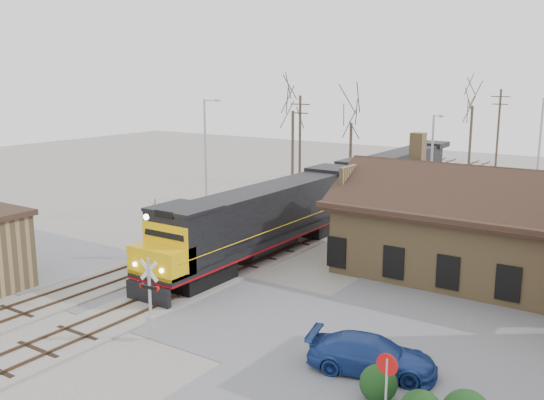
{
  "coord_description": "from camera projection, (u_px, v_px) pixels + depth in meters",
  "views": [
    {
      "loc": [
        21.19,
        -21.95,
        11.29
      ],
      "look_at": [
        0.31,
        9.0,
        3.61
      ],
      "focal_mm": 40.0,
      "sensor_mm": 36.0,
      "label": 1
    }
  ],
  "objects": [
    {
      "name": "crossbuck_near",
      "position": [
        150.0,
        301.0,
        26.09
      ],
      "size": [
        1.05,
        0.28,
        3.69
      ],
      "rotation": [
        0.0,
        0.0,
        0.09
      ],
      "color": "#A5A8AD",
      "rests_on": "ground"
    },
    {
      "name": "road",
      "position": [
        171.0,
        295.0,
        31.7
      ],
      "size": [
        60.0,
        9.0,
        0.03
      ],
      "primitive_type": "cube",
      "color": "#5C5C61",
      "rests_on": "ground"
    },
    {
      "name": "locomotive_lead",
      "position": [
        260.0,
        220.0,
        37.79
      ],
      "size": [
        3.1,
        20.78,
        4.61
      ],
      "color": "black",
      "rests_on": "ground"
    },
    {
      "name": "track_main",
      "position": [
        315.0,
        233.0,
        43.87
      ],
      "size": [
        3.4,
        90.0,
        0.24
      ],
      "color": "gray",
      "rests_on": "ground"
    },
    {
      "name": "streetlight_a",
      "position": [
        207.0,
        152.0,
        48.74
      ],
      "size": [
        0.25,
        2.04,
        9.48
      ],
      "color": "#A5A8AD",
      "rests_on": "ground"
    },
    {
      "name": "track_siding",
      "position": [
        264.0,
        225.0,
        46.34
      ],
      "size": [
        3.4,
        90.0,
        0.24
      ],
      "color": "gray",
      "rests_on": "ground"
    },
    {
      "name": "do_not_enter_sign",
      "position": [
        387.0,
        377.0,
        19.57
      ],
      "size": [
        0.76,
        0.09,
        2.55
      ],
      "rotation": [
        0.0,
        0.0,
        -0.07
      ],
      "color": "#A5A8AD",
      "rests_on": "ground"
    },
    {
      "name": "tree_a",
      "position": [
        293.0,
        99.0,
        64.77
      ],
      "size": [
        5.06,
        5.06,
        12.39
      ],
      "color": "#382D23",
      "rests_on": "ground"
    },
    {
      "name": "tree_c",
      "position": [
        473.0,
        95.0,
        70.84
      ],
      "size": [
        5.2,
        5.2,
        12.74
      ],
      "color": "#382D23",
      "rests_on": "ground"
    },
    {
      "name": "streetlight_b",
      "position": [
        432.0,
        164.0,
        45.54
      ],
      "size": [
        0.25,
        2.04,
        8.45
      ],
      "color": "#A5A8AD",
      "rests_on": "ground"
    },
    {
      "name": "tree_b",
      "position": [
        352.0,
        113.0,
        63.13
      ],
      "size": [
        4.29,
        4.29,
        10.51
      ],
      "color": "#382D23",
      "rests_on": "ground"
    },
    {
      "name": "crossbuck_far",
      "position": [
        156.0,
        230.0,
        37.95
      ],
      "size": [
        1.09,
        0.29,
        3.82
      ],
      "rotation": [
        0.0,
        0.0,
        3.2
      ],
      "color": "#A5A8AD",
      "rests_on": "ground"
    },
    {
      "name": "streetlight_c",
      "position": [
        540.0,
        148.0,
        51.48
      ],
      "size": [
        0.25,
        2.04,
        9.47
      ],
      "color": "#A5A8AD",
      "rests_on": "ground"
    },
    {
      "name": "hedge_a",
      "position": [
        378.0,
        383.0,
        21.29
      ],
      "size": [
        1.34,
        1.34,
        1.34
      ],
      "primitive_type": "sphere",
      "color": "black",
      "rests_on": "ground"
    },
    {
      "name": "utility_pole_a",
      "position": [
        300.0,
        145.0,
        55.97
      ],
      "size": [
        2.0,
        0.24,
        9.53
      ],
      "color": "#382D23",
      "rests_on": "ground"
    },
    {
      "name": "parked_car",
      "position": [
        372.0,
        355.0,
        23.33
      ],
      "size": [
        5.32,
        3.17,
        1.45
      ],
      "primitive_type": "imported",
      "rotation": [
        0.0,
        0.0,
        1.82
      ],
      "color": "navy",
      "rests_on": "ground"
    },
    {
      "name": "ground",
      "position": [
        171.0,
        295.0,
        31.71
      ],
      "size": [
        140.0,
        140.0,
        0.0
      ],
      "primitive_type": "plane",
      "color": "gray",
      "rests_on": "ground"
    },
    {
      "name": "locomotive_trailing",
      "position": [
        393.0,
        175.0,
        54.89
      ],
      "size": [
        3.1,
        20.78,
        4.37
      ],
      "color": "black",
      "rests_on": "ground"
    },
    {
      "name": "depot",
      "position": [
        472.0,
        235.0,
        34.4
      ],
      "size": [
        15.2,
        9.31,
        7.9
      ],
      "color": "olive",
      "rests_on": "ground"
    },
    {
      "name": "utility_pole_b",
      "position": [
        498.0,
        133.0,
        65.39
      ],
      "size": [
        2.0,
        0.24,
        9.89
      ],
      "color": "#382D23",
      "rests_on": "ground"
    }
  ]
}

